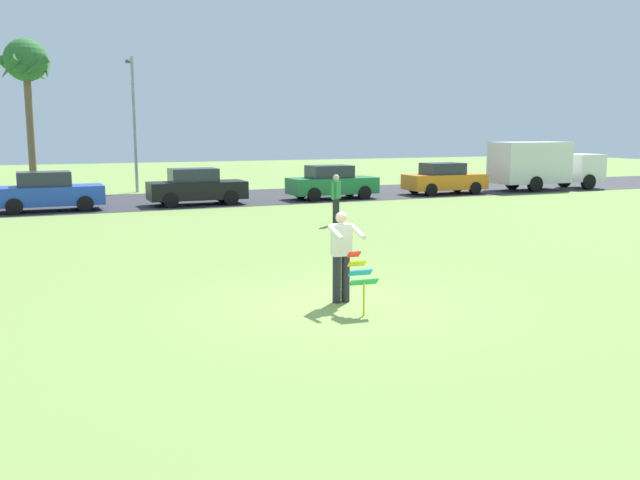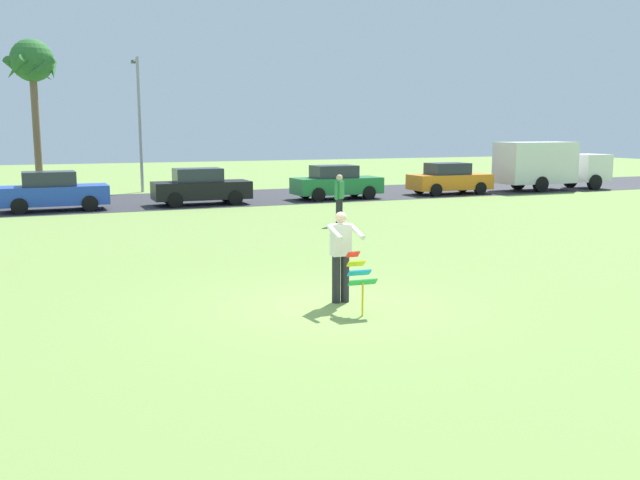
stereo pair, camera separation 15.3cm
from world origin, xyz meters
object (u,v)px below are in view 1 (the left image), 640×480
Objects in this scene: streetlight_pole at (134,116)px; person_walker_near at (336,198)px; kite_held at (360,274)px; parked_car_blue at (48,192)px; parked_truck_white_box at (542,164)px; parked_car_green at (332,183)px; person_kite_flyer at (342,253)px; parked_car_orange at (444,179)px; palm_tree_right_near at (26,66)px; parked_car_black at (196,187)px.

streetlight_pole is 4.05× the size of person_walker_near.
parked_car_blue is at bearing 103.24° from kite_held.
streetlight_pole is (-20.58, 7.61, 2.59)m from parked_truck_white_box.
parked_car_green reaches higher than kite_held.
parked_car_orange is at bearing 51.52° from person_kite_flyer.
kite_held is 28.16m from palm_tree_right_near.
person_kite_flyer is at bearing -76.06° from parked_car_blue.
parked_car_black is at bearing 85.21° from kite_held.
parked_car_blue is at bearing -180.00° from parked_car_green.
person_walker_near is at bearing -113.57° from parked_car_green.
parked_car_green is at bearing 66.01° from person_kite_flyer.
palm_tree_right_near reaches higher than parked_car_orange.
person_walker_near reaches higher than parked_car_blue.
person_kite_flyer is at bearing -138.78° from parked_truck_white_box.
parked_car_black is 0.55× the size of palm_tree_right_near.
parked_car_green is (12.59, 0.00, 0.00)m from parked_car_blue.
person_kite_flyer is at bearing -113.99° from parked_car_green.
person_kite_flyer is 0.41× the size of parked_car_black.
person_walker_near is at bearing -42.15° from parked_car_blue.
person_walker_near is (9.03, -8.17, 0.16)m from parked_car_blue.
parked_car_orange is at bearing 0.01° from parked_car_green.
parked_truck_white_box is 27.33m from palm_tree_right_near.
streetlight_pole reaches higher than parked_car_blue.
parked_car_blue is 1.00× the size of parked_car_black.
parked_car_orange is (14.43, 18.16, -0.18)m from person_kite_flyer.
parked_car_black is 11.80m from palm_tree_right_near.
person_walker_near is (4.52, 9.99, -0.02)m from person_kite_flyer.
person_kite_flyer reaches higher than parked_car_blue.
parked_car_green is 2.43× the size of person_walker_near.
streetlight_pole is (-7.94, 7.61, 3.22)m from parked_car_green.
person_walker_near is at bearing 67.20° from kite_held.
parked_car_blue is at bearing -180.00° from parked_car_orange.
person_kite_flyer is 0.26× the size of parked_truck_white_box.
streetlight_pole is at bearing 100.52° from parked_car_black.
kite_held is at bearing -90.39° from streetlight_pole.
parked_car_blue is 1.00× the size of parked_car_green.
parked_truck_white_box is at bearing 0.00° from parked_car_blue.
parked_car_blue is 9.90m from palm_tree_right_near.
parked_car_orange is 21.70m from palm_tree_right_near.
streetlight_pole is (-1.41, 7.61, 3.22)m from parked_car_black.
parked_car_blue is at bearing -179.99° from parked_car_black.
streetlight_pole is (-14.29, 7.61, 3.22)m from parked_car_orange.
kite_held is 0.15× the size of streetlight_pole.
parked_truck_white_box is 0.96× the size of streetlight_pole.
person_kite_flyer is 18.23m from parked_car_black.
parked_car_blue is (-4.47, 19.01, 0.06)m from kite_held.
palm_tree_right_near is at bearing 162.34° from parked_truck_white_box.
parked_car_green is 0.60× the size of streetlight_pole.
parked_car_blue is 25.24m from parked_truck_white_box.
person_walker_near is (4.38, -15.78, -3.06)m from streetlight_pole.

